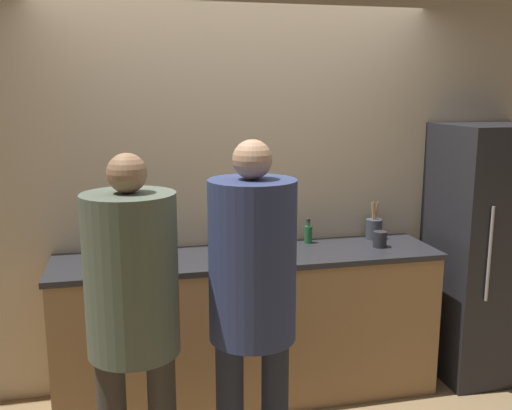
# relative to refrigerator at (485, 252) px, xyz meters

# --- Properties ---
(wall_back) EXTENTS (5.20, 0.06, 2.60)m
(wall_back) POSITION_rel_refrigerator_xyz_m (-1.66, 0.33, 0.43)
(wall_back) COLOR #C6B293
(wall_back) RESTS_ON ground_plane
(counter) EXTENTS (2.41, 0.61, 0.96)m
(counter) POSITION_rel_refrigerator_xyz_m (-1.66, 0.04, -0.39)
(counter) COLOR #9E754C
(counter) RESTS_ON ground_plane
(refrigerator) EXTENTS (0.67, 0.64, 1.74)m
(refrigerator) POSITION_rel_refrigerator_xyz_m (0.00, 0.00, 0.00)
(refrigerator) COLOR #232328
(refrigerator) RESTS_ON ground_plane
(person_left) EXTENTS (0.41, 0.41, 1.70)m
(person_left) POSITION_rel_refrigerator_xyz_m (-2.38, -0.91, 0.18)
(person_left) COLOR #38332D
(person_left) RESTS_ON ground_plane
(person_center) EXTENTS (0.40, 0.40, 1.75)m
(person_center) POSITION_rel_refrigerator_xyz_m (-1.85, -0.93, 0.20)
(person_center) COLOR #232838
(person_center) RESTS_ON ground_plane
(fruit_bowl) EXTENTS (0.34, 0.34, 0.14)m
(fruit_bowl) POSITION_rel_refrigerator_xyz_m (-1.67, 0.17, 0.14)
(fruit_bowl) COLOR #4C3323
(fruit_bowl) RESTS_ON counter
(utensil_crock) EXTENTS (0.11, 0.11, 0.26)m
(utensil_crock) POSITION_rel_refrigerator_xyz_m (-0.74, 0.20, 0.16)
(utensil_crock) COLOR #3D424C
(utensil_crock) RESTS_ON counter
(bottle_green) EXTENTS (0.05, 0.05, 0.16)m
(bottle_green) POSITION_rel_refrigerator_xyz_m (-1.22, 0.20, 0.15)
(bottle_green) COLOR #236033
(bottle_green) RESTS_ON counter
(cup_white) EXTENTS (0.07, 0.07, 0.10)m
(cup_white) POSITION_rel_refrigerator_xyz_m (-1.39, 0.21, 0.13)
(cup_white) COLOR white
(cup_white) RESTS_ON counter
(cup_black) EXTENTS (0.09, 0.09, 0.10)m
(cup_black) POSITION_rel_refrigerator_xyz_m (-0.79, -0.00, 0.14)
(cup_black) COLOR #28282D
(cup_black) RESTS_ON counter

